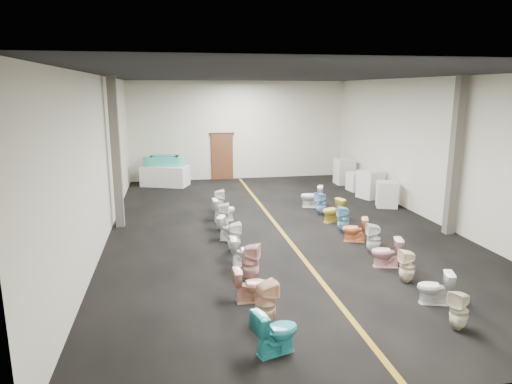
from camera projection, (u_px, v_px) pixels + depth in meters
floor at (278, 227)px, 13.95m from camera, size 16.00×16.00×0.00m
ceiling at (280, 76)px, 12.95m from camera, size 16.00×16.00×0.00m
wall_back at (239, 131)px, 21.12m from camera, size 10.00×0.00×10.00m
wall_front at (426, 241)px, 5.78m from camera, size 10.00×0.00×10.00m
wall_left at (102, 159)px, 12.55m from camera, size 0.00×16.00×16.00m
wall_right at (433, 150)px, 14.35m from camera, size 0.00×16.00×16.00m
aisle_stripe at (278, 227)px, 13.95m from camera, size 0.12×15.60×0.01m
back_door at (222, 157)px, 21.18m from camera, size 1.00×0.10×2.10m
door_frame at (222, 134)px, 20.96m from camera, size 1.15×0.08×0.10m
column_left at (116, 154)px, 13.55m from camera, size 0.25×0.25×4.50m
column_right at (455, 157)px, 12.87m from camera, size 0.25×0.25×4.50m
display_table at (165, 176)px, 19.84m from camera, size 2.17×1.61×0.87m
bathtub at (164, 161)px, 19.70m from camera, size 1.85×0.84×0.55m
appliance_crate_a at (387, 194)px, 16.29m from camera, size 0.91×0.91×0.91m
appliance_crate_b at (370, 184)px, 17.61m from camera, size 0.99×0.99×1.07m
appliance_crate_c at (357, 181)px, 18.91m from camera, size 0.73×0.73×0.76m
appliance_crate_d at (344, 172)px, 20.21m from camera, size 0.77×0.77×1.10m
toilet_left_0 at (276, 331)px, 7.23m from camera, size 0.84×0.62×0.76m
toilet_left_1 at (265, 304)px, 8.07m from camera, size 0.47×0.47×0.84m
toilet_left_2 at (250, 285)px, 9.00m from camera, size 0.69×0.40×0.70m
toilet_left_3 at (250, 263)px, 9.96m from camera, size 0.51×0.50×0.85m
toilet_left_4 at (244, 251)px, 10.87m from camera, size 0.71×0.44×0.70m
toilet_left_5 at (234, 237)px, 11.80m from camera, size 0.38×0.37×0.77m
toilet_left_6 at (230, 228)px, 12.67m from camera, size 0.77×0.63×0.69m
toilet_left_7 at (223, 217)px, 13.58m from camera, size 0.44×0.43×0.83m
toilet_left_8 at (224, 210)px, 14.56m from camera, size 0.74×0.44×0.73m
toilet_left_9 at (218, 202)px, 15.41m from camera, size 0.38×0.37×0.82m
toilet_right_0 at (459, 310)px, 7.95m from camera, size 0.43×0.43×0.72m
toilet_right_1 at (435, 288)px, 8.91m from camera, size 0.74×0.56×0.67m
toilet_right_2 at (407, 266)px, 9.89m from camera, size 0.36×0.35×0.74m
toilet_right_3 at (386, 252)px, 10.77m from camera, size 0.78×0.56×0.72m
toilet_right_4 at (374, 239)px, 11.63m from camera, size 0.41×0.40×0.80m
toilet_right_5 at (355, 229)px, 12.57m from camera, size 0.77×0.60×0.70m
toilet_right_6 at (343, 219)px, 13.38m from camera, size 0.38×0.37×0.79m
toilet_right_7 at (333, 211)px, 14.43m from camera, size 0.80×0.59×0.73m
toilet_right_8 at (321, 204)px, 15.26m from camera, size 0.45×0.45×0.77m
toilet_right_9 at (312, 196)px, 16.20m from camera, size 0.89×0.69×0.79m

